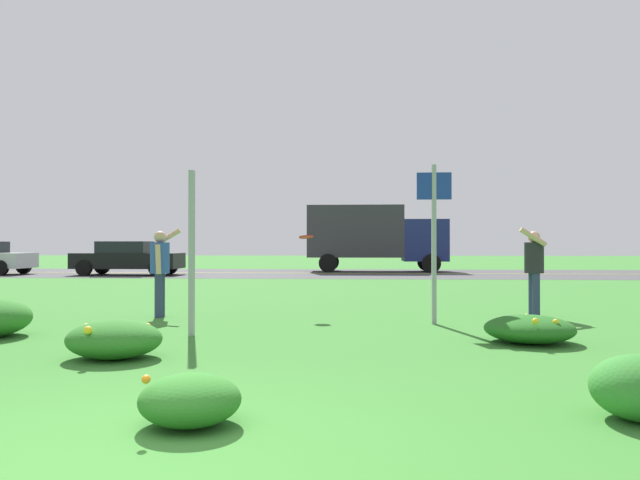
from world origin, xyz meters
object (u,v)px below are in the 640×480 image
Objects in this scene: sign_post_by_roadside at (434,227)px; person_thrower_blue_shirt at (160,266)px; person_catcher_dark_shirt at (534,265)px; car_black_center_left at (128,258)px; frisbee_red at (306,237)px; box_truck_navy at (374,235)px; sign_post_near_path at (192,253)px.

person_thrower_blue_shirt is (-4.78, 0.66, -0.65)m from sign_post_by_roadside.
person_catcher_dark_shirt is 0.36× the size of car_black_center_left.
car_black_center_left is at bearing 132.47° from person_catcher_dark_shirt.
person_thrower_blue_shirt reaches higher than frisbee_red.
frisbee_red is 0.04× the size of box_truck_navy.
sign_post_by_roadside is (3.59, 1.52, 0.40)m from sign_post_near_path.
person_thrower_blue_shirt is at bearing -102.62° from box_truck_navy.
sign_post_by_roadside is 1.62× the size of person_catcher_dark_shirt.
box_truck_navy is (3.07, 21.20, 0.63)m from sign_post_near_path.
sign_post_by_roadside reaches higher than person_catcher_dark_shirt.
car_black_center_left is at bearing -158.71° from box_truck_navy.
sign_post_near_path is at bearing -153.93° from person_catcher_dark_shirt.
car_black_center_left is (-6.43, 14.86, -0.18)m from person_thrower_blue_shirt.
frisbee_red is at bearing -57.98° from car_black_center_left.
sign_post_near_path is at bearing -98.24° from box_truck_navy.
sign_post_near_path is 0.90× the size of sign_post_by_roadside.
person_catcher_dark_shirt is (6.70, 0.52, 0.00)m from person_thrower_blue_shirt.
frisbee_red is at bearing -179.07° from person_catcher_dark_shirt.
box_truck_navy reaches higher than person_catcher_dark_shirt.
person_catcher_dark_shirt is at bearing 4.44° from person_thrower_blue_shirt.
person_catcher_dark_shirt is 19.44m from car_black_center_left.
person_catcher_dark_shirt is 4.15m from frisbee_red.
sign_post_by_roadside is 1.62× the size of person_thrower_blue_shirt.
box_truck_navy is at bearing 77.38° from person_thrower_blue_shirt.
sign_post_near_path is 0.52× the size of car_black_center_left.
car_black_center_left is (-11.20, 15.52, -0.83)m from sign_post_by_roadside.
frisbee_red is at bearing 153.07° from sign_post_by_roadside.
sign_post_near_path reaches higher than car_black_center_left.
sign_post_by_roadside is at bearing -54.18° from car_black_center_left.
sign_post_by_roadside reaches higher than sign_post_near_path.
sign_post_by_roadside reaches higher than frisbee_red.
person_thrower_blue_shirt is 0.24× the size of box_truck_navy.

